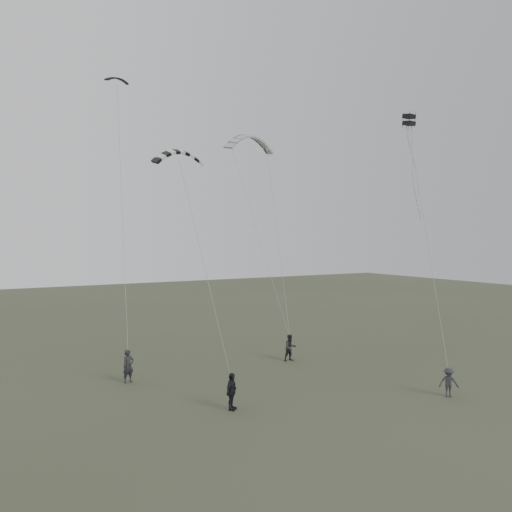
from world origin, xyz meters
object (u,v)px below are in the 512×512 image
flyer_center (232,391)px  flyer_right (290,348)px  kite_dark_small (117,78)px  kite_pale_large (250,136)px  flyer_far (449,382)px  kite_box (409,120)px  kite_striped (179,152)px  flyer_left (128,366)px

flyer_center → flyer_right: bearing=-0.6°
kite_dark_small → kite_pale_large: size_ratio=0.34×
flyer_right → flyer_far: 10.94m
kite_box → kite_striped: bearing=168.8°
kite_dark_small → kite_pale_large: kite_dark_small is taller
flyer_left → kite_dark_small: (0.95, 5.45, 18.02)m
flyer_far → kite_box: 16.36m
kite_striped → kite_box: bearing=1.6°
flyer_center → flyer_left: bearing=72.5°
flyer_right → kite_pale_large: kite_pale_large is taller
flyer_right → kite_dark_small: (-9.97, 5.93, 18.07)m
flyer_center → kite_box: 20.31m
kite_dark_small → kite_striped: 11.89m
kite_striped → kite_box: (15.29, -0.84, 3.23)m
kite_dark_small → kite_box: (15.70, -10.89, -3.11)m
flyer_far → kite_dark_small: bearing=166.0°
flyer_right → flyer_far: bearing=-71.6°
flyer_right → kite_pale_large: size_ratio=0.39×
flyer_far → kite_box: bearing=100.8°
flyer_left → kite_pale_large: (12.36, 7.63, 15.72)m
flyer_left → kite_box: kite_box is taller
flyer_left → flyer_right: size_ratio=1.06×
flyer_center → kite_pale_large: bearing=17.0°
flyer_center → kite_box: size_ratio=2.57×
flyer_far → kite_pale_large: 24.57m
kite_pale_large → kite_box: (4.29, -13.07, -0.81)m
flyer_right → flyer_left: bearing=-179.0°
flyer_left → flyer_center: flyer_left is taller
kite_dark_small → kite_striped: bearing=-98.2°
flyer_left → flyer_center: size_ratio=1.05×
flyer_right → flyer_center: size_ratio=1.00×
flyer_right → kite_striped: size_ratio=0.70×
kite_dark_small → kite_pale_large: (11.41, 2.18, -2.29)m
flyer_left → flyer_far: flyer_left is taller
flyer_center → flyer_far: bearing=-60.8°
kite_box → kite_pale_large: bearing=100.1°
flyer_center → kite_box: (13.64, 1.65, 14.96)m
flyer_center → kite_box: kite_box is taller
kite_dark_small → kite_box: kite_dark_small is taller
flyer_far → flyer_left: bearing=179.5°
kite_dark_small → kite_striped: size_ratio=0.61×
flyer_far → kite_striped: (-12.37, 6.45, 11.85)m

